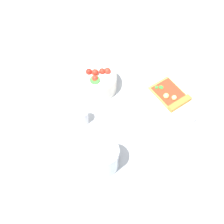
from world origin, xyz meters
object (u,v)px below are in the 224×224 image
object	(u,v)px
pizza_slice_main	(171,96)
salad_bowl	(97,80)
plate	(161,101)
pepper_shaker	(83,116)
soda_glass	(105,158)

from	to	relation	value
pizza_slice_main	salad_bowl	world-z (taller)	salad_bowl
salad_bowl	plate	bearing A→B (deg)	48.28
plate	salad_bowl	bearing A→B (deg)	-131.72
pizza_slice_main	salad_bowl	xyz separation A→B (m)	(-0.15, -0.20, 0.02)
plate	pizza_slice_main	size ratio (longest dim) A/B	1.95
plate	pizza_slice_main	bearing A→B (deg)	81.53
salad_bowl	pizza_slice_main	bearing A→B (deg)	52.78
pizza_slice_main	pepper_shaker	distance (m)	0.30
pizza_slice_main	soda_glass	distance (m)	0.32
plate	soda_glass	xyz separation A→B (m)	(0.12, -0.26, 0.04)
soda_glass	pepper_shaker	distance (m)	0.16
plate	soda_glass	bearing A→B (deg)	-65.23
salad_bowl	pepper_shaker	world-z (taller)	salad_bowl
plate	pepper_shaker	world-z (taller)	pepper_shaker
soda_glass	pizza_slice_main	bearing A→B (deg)	111.18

